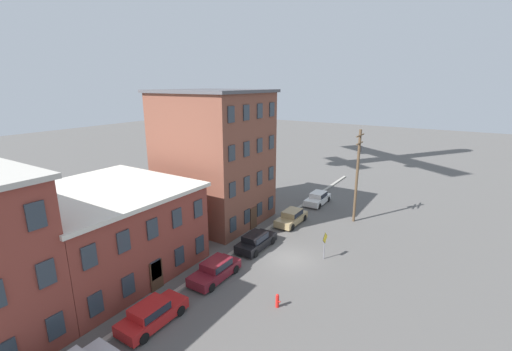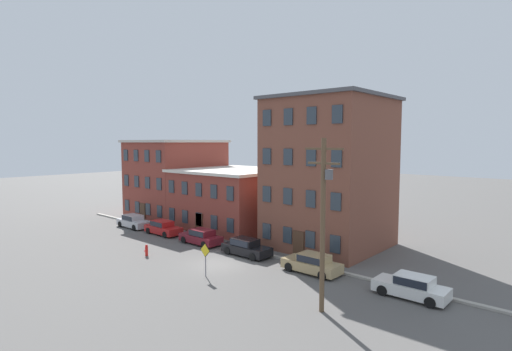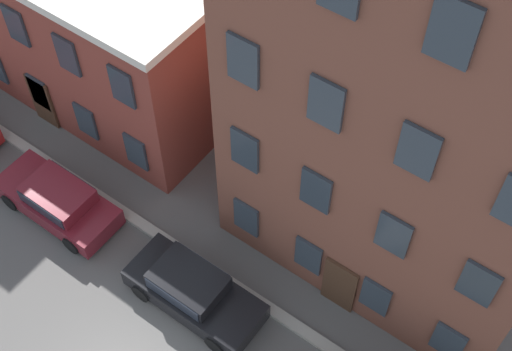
% 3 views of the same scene
% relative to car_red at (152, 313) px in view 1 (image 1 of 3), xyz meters
% --- Properties ---
extents(ground_plane, '(200.00, 200.00, 0.00)m').
position_rel_car_red_xyz_m(ground_plane, '(11.84, -3.34, -0.75)').
color(ground_plane, '#565451').
extents(kerb_strip, '(56.00, 0.36, 0.16)m').
position_rel_car_red_xyz_m(kerb_strip, '(11.84, 1.16, -0.67)').
color(kerb_strip, '#9E998E').
rests_on(kerb_strip, ground_plane).
extents(apartment_midblock, '(12.07, 11.46, 6.54)m').
position_rel_car_red_xyz_m(apartment_midblock, '(2.72, 8.13, 2.53)').
color(apartment_midblock, brown).
rests_on(apartment_midblock, ground_plane).
extents(apartment_far, '(9.76, 10.13, 13.70)m').
position_rel_car_red_xyz_m(apartment_far, '(15.43, 7.46, 6.12)').
color(apartment_far, brown).
rests_on(apartment_far, ground_plane).
extents(car_red, '(4.40, 1.92, 1.43)m').
position_rel_car_red_xyz_m(car_red, '(0.00, 0.00, 0.00)').
color(car_red, '#B21E1E').
rests_on(car_red, ground_plane).
extents(car_maroon, '(4.40, 1.92, 1.43)m').
position_rel_car_red_xyz_m(car_maroon, '(6.08, -0.02, 0.00)').
color(car_maroon, maroon).
rests_on(car_maroon, ground_plane).
extents(car_black, '(4.40, 1.92, 1.43)m').
position_rel_car_red_xyz_m(car_black, '(11.82, 0.02, 0.00)').
color(car_black, black).
rests_on(car_black, ground_plane).
extents(car_tan, '(4.40, 1.92, 1.43)m').
position_rel_car_red_xyz_m(car_tan, '(18.60, -0.12, 0.00)').
color(car_tan, tan).
rests_on(car_tan, ground_plane).
extents(car_white, '(4.40, 1.92, 1.43)m').
position_rel_car_red_xyz_m(car_white, '(25.84, -0.06, 0.00)').
color(car_white, silver).
rests_on(car_white, ground_plane).
extents(caution_sign, '(1.00, 0.08, 2.42)m').
position_rel_car_red_xyz_m(caution_sign, '(13.27, -5.85, 0.86)').
color(caution_sign, slate).
rests_on(caution_sign, ground_plane).
extents(utility_pole, '(2.40, 0.44, 9.84)m').
position_rel_car_red_xyz_m(utility_pole, '(22.77, -5.46, 4.77)').
color(utility_pole, brown).
rests_on(utility_pole, ground_plane).
extents(fire_hydrant, '(0.24, 0.34, 0.96)m').
position_rel_car_red_xyz_m(fire_hydrant, '(5.56, -5.65, -0.27)').
color(fire_hydrant, red).
rests_on(fire_hydrant, ground_plane).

